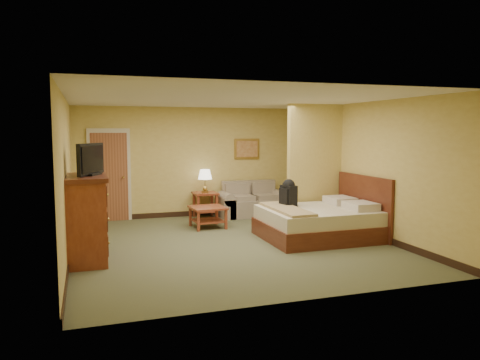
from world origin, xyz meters
name	(u,v)px	position (x,y,z in m)	size (l,w,h in m)	color
floor	(230,244)	(0.00, 0.00, 0.00)	(6.00, 6.00, 0.00)	#525638
ceiling	(230,99)	(0.00, 0.00, 2.60)	(6.00, 6.00, 0.00)	white
back_wall	(194,162)	(0.00, 3.00, 1.30)	(5.50, 0.02, 2.60)	tan
left_wall	(67,177)	(-2.75, 0.00, 1.30)	(0.02, 6.00, 2.60)	tan
right_wall	(364,169)	(2.75, 0.00, 1.30)	(0.02, 6.00, 2.60)	tan
partition	(314,166)	(2.15, 0.93, 1.30)	(1.20, 0.15, 2.60)	tan
door	(110,176)	(-1.95, 2.96, 1.03)	(0.94, 0.16, 2.10)	beige
baseboard	(194,213)	(0.00, 2.99, 0.06)	(5.50, 0.02, 0.12)	black
loveseat	(252,205)	(1.34, 2.57, 0.27)	(1.64, 0.76, 0.83)	gray
side_table	(205,201)	(0.19, 2.65, 0.40)	(0.55, 0.55, 0.60)	maroon
table_lamp	(205,175)	(0.19, 2.65, 1.01)	(0.33, 0.33, 0.54)	#A4873C
coffee_table	(208,213)	(-0.03, 1.53, 0.32)	(0.74, 0.74, 0.45)	maroon
wall_picture	(247,149)	(1.34, 2.97, 1.60)	(0.65, 0.04, 0.51)	#B78E3F
dresser	(86,218)	(-2.48, -0.34, 0.68)	(0.67, 1.27, 1.35)	maroon
tv	(91,160)	(-2.38, -0.34, 1.59)	(0.41, 0.76, 0.50)	black
bed	(323,221)	(1.81, -0.10, 0.32)	(2.15, 1.82, 1.18)	#4C1E11
backpack	(289,192)	(1.28, 0.31, 0.86)	(0.27, 0.35, 0.53)	black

